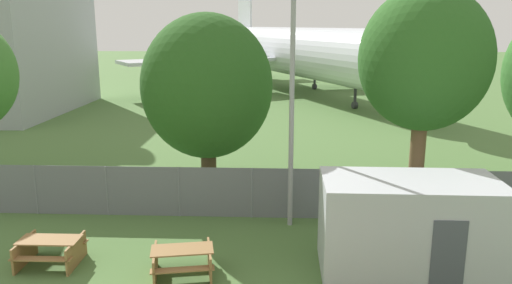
% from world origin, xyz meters
% --- Properties ---
extents(perimeter_fence, '(56.07, 0.07, 1.79)m').
position_xyz_m(perimeter_fence, '(-0.00, 10.16, 0.90)').
color(perimeter_fence, slate).
rests_on(perimeter_fence, ground).
extents(airplane, '(32.33, 40.66, 13.25)m').
position_xyz_m(airplane, '(2.55, 43.53, 3.92)').
color(airplane, silver).
rests_on(airplane, ground).
extents(portable_cabin, '(4.69, 2.43, 2.59)m').
position_xyz_m(portable_cabin, '(4.42, 6.51, 1.30)').
color(portable_cabin, silver).
rests_on(portable_cabin, ground).
extents(picnic_bench_near_cabin, '(1.88, 1.68, 0.76)m').
position_xyz_m(picnic_bench_near_cabin, '(-1.64, 5.96, 0.47)').
color(picnic_bench_near_cabin, olive).
rests_on(picnic_bench_near_cabin, ground).
extents(picnic_bench_open_grass, '(1.68, 1.42, 0.76)m').
position_xyz_m(picnic_bench_open_grass, '(-5.45, 6.39, 0.47)').
color(picnic_bench_open_grass, olive).
rests_on(picnic_bench_open_grass, ground).
extents(tree_near_hangar, '(4.88, 4.88, 7.03)m').
position_xyz_m(tree_near_hangar, '(-1.77, 12.15, 4.32)').
color(tree_near_hangar, '#4C3823').
rests_on(tree_near_hangar, ground).
extents(tree_far_right, '(4.55, 4.55, 7.92)m').
position_xyz_m(tree_far_right, '(5.93, 11.48, 5.38)').
color(tree_far_right, brown).
rests_on(tree_far_right, ground).
extents(light_mast, '(0.44, 0.44, 8.94)m').
position_xyz_m(light_mast, '(1.31, 9.56, 5.37)').
color(light_mast, '#99999E').
rests_on(light_mast, ground).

